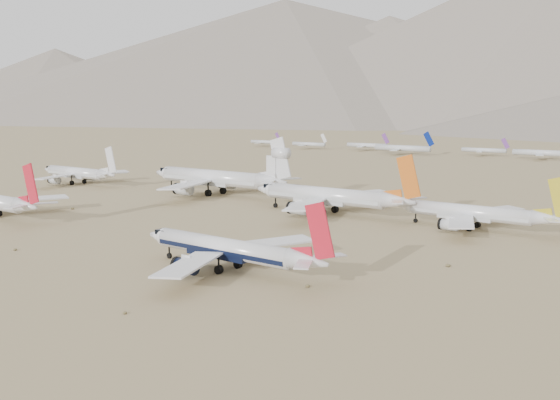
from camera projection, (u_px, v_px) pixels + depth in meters
name	position (u px, v px, depth m)	size (l,w,h in m)	color
ground	(203.00, 268.00, 124.03)	(7000.00, 7000.00, 0.00)	#927C54
main_airliner	(231.00, 250.00, 120.53)	(44.47, 43.43, 15.69)	silver
row2_gold_tail	(476.00, 214.00, 162.82)	(43.41, 42.45, 15.46)	silver
row2_orange_tail	(331.00, 197.00, 186.82)	(53.97, 52.80, 19.25)	silver
row2_white_trijet	(219.00, 178.00, 228.51)	(63.04, 61.61, 22.34)	silver
row2_white_twin	(79.00, 173.00, 263.00)	(47.44, 46.42, 16.95)	silver
desert_scrub	(52.00, 286.00, 110.07)	(247.37, 121.67, 0.63)	brown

